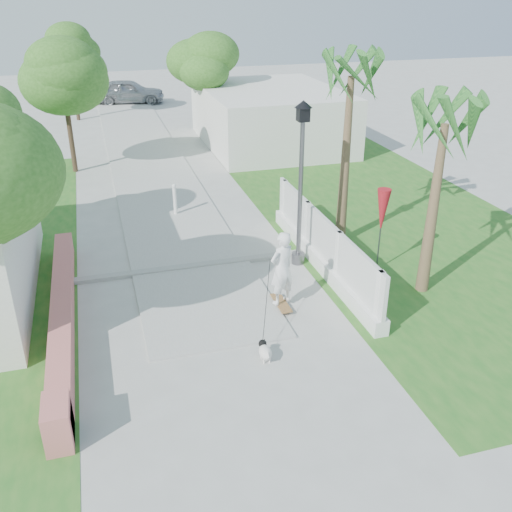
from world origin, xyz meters
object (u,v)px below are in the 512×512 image
object	(u,v)px
skateboarder	(271,290)
patio_umbrella	(382,212)
street_lamp	(301,179)
parked_car	(128,91)
bollard	(175,199)
dog	(265,351)

from	to	relation	value
skateboarder	patio_umbrella	bearing A→B (deg)	-176.91
patio_umbrella	street_lamp	bearing A→B (deg)	152.24
parked_car	bollard	bearing A→B (deg)	-170.88
parked_car	dog	bearing A→B (deg)	-169.71
dog	bollard	bearing A→B (deg)	93.22
dog	parked_car	xyz separation A→B (m)	(-0.34, 28.60, 0.54)
street_lamp	bollard	bearing A→B (deg)	120.96
patio_umbrella	parked_car	size ratio (longest dim) A/B	0.52
bollard	patio_umbrella	distance (m)	7.25
bollard	parked_car	bearing A→B (deg)	89.51
street_lamp	parked_car	world-z (taller)	street_lamp
skateboarder	dog	size ratio (longest dim) A/B	3.92
street_lamp	dog	world-z (taller)	street_lamp
street_lamp	skateboarder	xyz separation A→B (m)	(-1.64, -2.72, -1.58)
bollard	patio_umbrella	bearing A→B (deg)	-50.09
street_lamp	parked_car	bearing A→B (deg)	95.87
skateboarder	parked_car	bearing A→B (deg)	-110.89
bollard	patio_umbrella	size ratio (longest dim) A/B	0.47
patio_umbrella	bollard	bearing A→B (deg)	129.91
bollard	parked_car	size ratio (longest dim) A/B	0.25
bollard	dog	distance (m)	8.56
bollard	patio_umbrella	xyz separation A→B (m)	(4.60, -5.50, 1.10)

